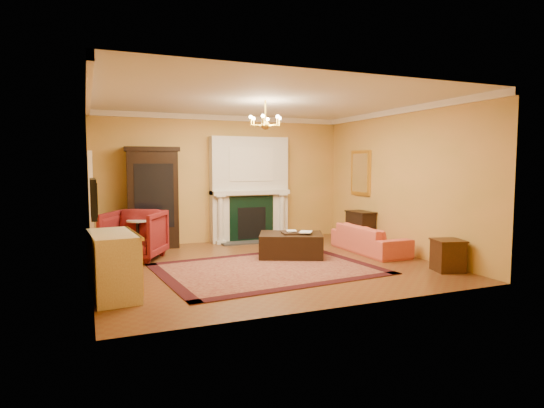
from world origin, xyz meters
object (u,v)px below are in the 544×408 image
wingback_armchair (134,233)px  coral_sofa (370,234)px  end_table (448,256)px  console_table (360,229)px  leather_ottoman (291,245)px  commode (113,265)px  pedestal_table (138,236)px  china_cabinet (153,200)px

wingback_armchair → coral_sofa: 4.78m
coral_sofa → end_table: bearing=-172.0°
console_table → leather_ottoman: (-2.07, -0.67, -0.13)m
commode → coral_sofa: commode is taller
wingback_armchair → pedestal_table: (0.08, 0.17, -0.09)m
end_table → coral_sofa: bearing=98.0°
coral_sofa → console_table: size_ratio=2.60×
wingback_armchair → commode: size_ratio=0.87×
china_cabinet → wingback_armchair: china_cabinet is taller
wingback_armchair → console_table: bearing=25.7°
wingback_armchair → china_cabinet: bearing=94.6°
china_cabinet → coral_sofa: bearing=-25.5°
pedestal_table → commode: bearing=-103.0°
end_table → console_table: 2.81m
coral_sofa → console_table: (0.33, 0.86, -0.01)m
wingback_armchair → pedestal_table: wingback_armchair is taller
end_table → console_table: size_ratio=0.71×
end_table → leather_ottoman: 2.93m
coral_sofa → end_table: 1.97m
wingback_armchair → end_table: bearing=-3.2°
console_table → coral_sofa: bearing=-113.2°
china_cabinet → wingback_armchair: size_ratio=2.02×
end_table → wingback_armchair: bearing=148.3°
china_cabinet → commode: size_ratio=1.76×
pedestal_table → end_table: pedestal_table is taller
leather_ottoman → pedestal_table: bearing=-176.6°
china_cabinet → coral_sofa: size_ratio=1.10×
china_cabinet → wingback_armchair: bearing=-110.7°
wingback_armchair → leather_ottoman: (2.91, -0.92, -0.28)m
china_cabinet → end_table: size_ratio=4.05×
china_cabinet → leather_ottoman: size_ratio=1.73×
wingback_armchair → pedestal_table: size_ratio=1.40×
pedestal_table → console_table: (4.91, -0.41, -0.06)m
coral_sofa → leather_ottoman: bearing=84.0°
wingback_armchair → console_table: 4.99m
wingback_armchair → commode: 2.49m
pedestal_table → coral_sofa: size_ratio=0.39×
china_cabinet → coral_sofa: 4.76m
wingback_armchair → console_table: (4.99, -0.24, -0.15)m
wingback_armchair → console_table: size_ratio=1.42×
china_cabinet → coral_sofa: china_cabinet is taller
pedestal_table → leather_ottoman: pedestal_table is taller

